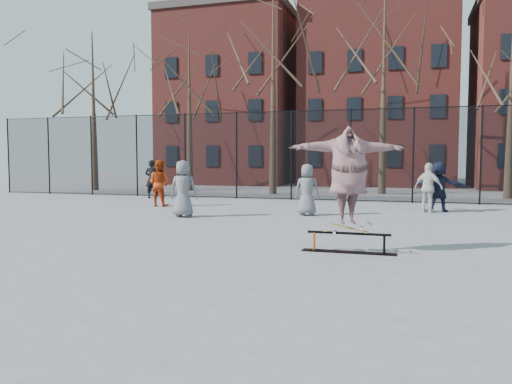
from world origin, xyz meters
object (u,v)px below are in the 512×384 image
(bystander_grey, at_px, (183,189))
(skate_rail, at_px, (348,244))
(skateboard, at_px, (348,230))
(bystander_white, at_px, (428,188))
(skater, at_px, (349,179))
(bystander_red, at_px, (159,183))
(bystander_black, at_px, (152,179))
(bystander_extra, at_px, (307,190))
(bystander_navy, at_px, (439,186))

(bystander_grey, bearing_deg, skate_rail, 136.38)
(skate_rail, bearing_deg, skateboard, 180.00)
(bystander_white, bearing_deg, skater, 105.51)
(skate_rail, height_order, skateboard, skateboard)
(bystander_grey, height_order, bystander_red, bystander_grey)
(skate_rail, height_order, skater, skater)
(skateboard, relative_size, bystander_white, 0.48)
(bystander_grey, relative_size, bystander_red, 1.01)
(skate_rail, relative_size, bystander_grey, 1.03)
(bystander_red, bearing_deg, skateboard, 143.98)
(bystander_black, bearing_deg, bystander_extra, 142.59)
(skateboard, distance_m, bystander_black, 14.92)
(skateboard, height_order, bystander_grey, bystander_grey)
(skater, height_order, bystander_black, skater)
(bystander_grey, distance_m, bystander_navy, 8.95)
(skateboard, relative_size, bystander_extra, 0.49)
(skate_rail, distance_m, bystander_black, 14.94)
(skateboard, bearing_deg, bystander_grey, 142.02)
(bystander_white, bearing_deg, bystander_grey, 54.11)
(skate_rail, bearing_deg, bystander_navy, 75.91)
(skate_rail, bearing_deg, skater, 180.00)
(bystander_grey, xyz_separation_m, bystander_white, (7.56, 3.69, -0.05))
(bystander_black, bearing_deg, bystander_red, 114.98)
(skateboard, distance_m, bystander_white, 8.38)
(skater, distance_m, bystander_navy, 8.93)
(skater, relative_size, bystander_navy, 1.36)
(bystander_grey, bearing_deg, bystander_white, -159.68)
(bystander_black, relative_size, bystander_red, 0.99)
(skater, distance_m, bystander_grey, 7.30)
(bystander_grey, bearing_deg, bystander_extra, -162.30)
(bystander_black, bearing_deg, bystander_grey, 118.13)
(skateboard, height_order, bystander_red, bystander_red)
(skateboard, relative_size, skater, 0.35)
(bystander_black, bearing_deg, skate_rail, 125.90)
(skater, distance_m, bystander_extra, 6.45)
(skater, height_order, bystander_red, skater)
(skater, height_order, bystander_navy, skater)
(bystander_black, relative_size, bystander_extra, 1.05)
(skater, height_order, bystander_white, skater)
(skater, bearing_deg, skateboard, 0.00)
(skate_rail, bearing_deg, bystander_red, 137.64)
(skater, xyz_separation_m, bystander_extra, (-2.03, 6.08, -0.64))
(skate_rail, xyz_separation_m, bystander_extra, (-2.05, 6.08, 0.69))
(skate_rail, relative_size, bystander_black, 1.05)
(bystander_red, height_order, bystander_extra, bystander_red)
(skater, bearing_deg, bystander_navy, 54.55)
(skateboard, distance_m, bystander_grey, 7.29)
(bystander_red, xyz_separation_m, bystander_white, (10.00, 0.70, -0.04))
(bystander_grey, height_order, bystander_black, bystander_grey)
(bystander_navy, bearing_deg, bystander_extra, 41.78)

